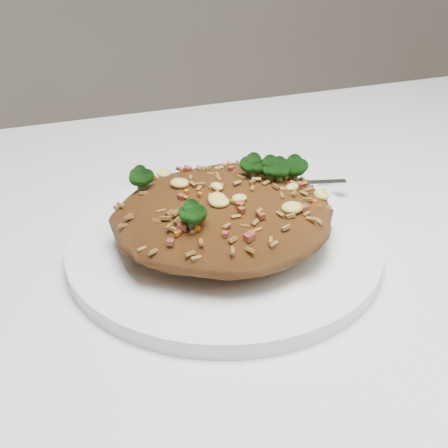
{
  "coord_description": "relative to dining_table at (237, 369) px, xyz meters",
  "views": [
    {
      "loc": [
        -0.14,
        -0.38,
        1.04
      ],
      "look_at": [
        0.0,
        0.05,
        0.78
      ],
      "focal_mm": 50.0,
      "sensor_mm": 36.0,
      "label": 1
    }
  ],
  "objects": [
    {
      "name": "dining_table",
      "position": [
        0.0,
        0.0,
        0.0
      ],
      "size": [
        1.2,
        0.8,
        0.75
      ],
      "color": "silver",
      "rests_on": "ground"
    },
    {
      "name": "plate",
      "position": [
        0.0,
        0.05,
        0.1
      ],
      "size": [
        0.26,
        0.26,
        0.01
      ],
      "primitive_type": "cylinder",
      "color": "white",
      "rests_on": "dining_table"
    },
    {
      "name": "fried_rice",
      "position": [
        0.0,
        0.05,
        0.14
      ],
      "size": [
        0.18,
        0.17,
        0.07
      ],
      "color": "brown",
      "rests_on": "plate"
    },
    {
      "name": "fork",
      "position": [
        0.08,
        0.12,
        0.11
      ],
      "size": [
        0.16,
        0.06,
        0.0
      ],
      "rotation": [
        0.0,
        0.0,
        -0.25
      ],
      "color": "silver",
      "rests_on": "plate"
    }
  ]
}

